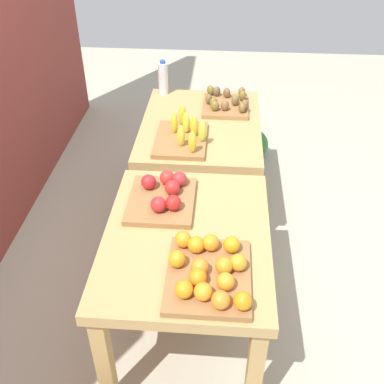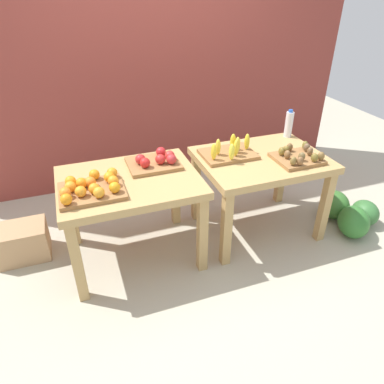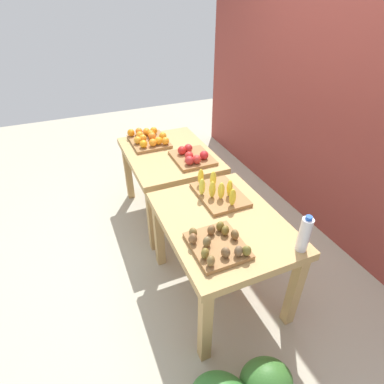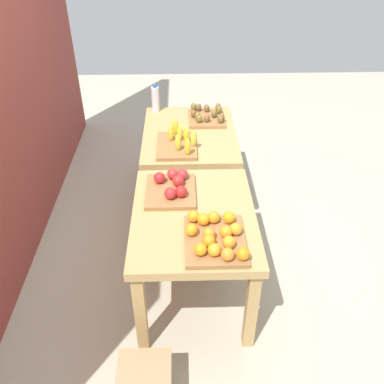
{
  "view_description": "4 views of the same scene",
  "coord_description": "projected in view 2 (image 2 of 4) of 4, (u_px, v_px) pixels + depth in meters",
  "views": [
    {
      "loc": [
        -2.2,
        -0.15,
        2.21
      ],
      "look_at": [
        0.06,
        0.02,
        0.52
      ],
      "focal_mm": 43.0,
      "sensor_mm": 36.0,
      "label": 1
    },
    {
      "loc": [
        -0.9,
        -2.33,
        2.01
      ],
      "look_at": [
        -0.07,
        -0.03,
        0.53
      ],
      "focal_mm": 33.25,
      "sensor_mm": 36.0,
      "label": 2
    },
    {
      "loc": [
        2.0,
        -0.84,
        2.09
      ],
      "look_at": [
        -0.08,
        0.04,
        0.55
      ],
      "focal_mm": 28.71,
      "sensor_mm": 36.0,
      "label": 3
    },
    {
      "loc": [
        -2.66,
        0.07,
        2.41
      ],
      "look_at": [
        -0.05,
        -0.0,
        0.53
      ],
      "focal_mm": 38.91,
      "sensor_mm": 36.0,
      "label": 4
    }
  ],
  "objects": [
    {
      "name": "display_table_right",
      "position": [
        261.0,
        168.0,
        3.02
      ],
      "size": [
        1.04,
        0.8,
        0.73
      ],
      "color": "tan",
      "rests_on": "ground_plane"
    },
    {
      "name": "orange_bin",
      "position": [
        91.0,
        188.0,
        2.43
      ],
      "size": [
        0.44,
        0.39,
        0.11
      ],
      "color": "olive",
      "rests_on": "display_table_left"
    },
    {
      "name": "watermelon_pile",
      "position": [
        349.0,
        213.0,
        3.31
      ],
      "size": [
        0.57,
        0.7,
        0.27
      ],
      "color": "#366E35",
      "rests_on": "ground_plane"
    },
    {
      "name": "kiwi_bin",
      "position": [
        298.0,
        157.0,
        2.88
      ],
      "size": [
        0.36,
        0.32,
        0.1
      ],
      "color": "olive",
      "rests_on": "display_table_right"
    },
    {
      "name": "banana_crate",
      "position": [
        229.0,
        152.0,
        2.94
      ],
      "size": [
        0.44,
        0.32,
        0.17
      ],
      "color": "olive",
      "rests_on": "display_table_right"
    },
    {
      "name": "back_wall",
      "position": [
        151.0,
        38.0,
        3.49
      ],
      "size": [
        4.4,
        0.12,
        3.0
      ],
      "primitive_type": "cube",
      "color": "brown",
      "rests_on": "ground_plane"
    },
    {
      "name": "display_table_left",
      "position": [
        130.0,
        191.0,
        2.69
      ],
      "size": [
        1.04,
        0.8,
        0.73
      ],
      "color": "tan",
      "rests_on": "ground_plane"
    },
    {
      "name": "ground_plane",
      "position": [
        198.0,
        240.0,
        3.18
      ],
      "size": [
        8.0,
        8.0,
        0.0
      ],
      "primitive_type": "plane",
      "color": "#B2AC96"
    },
    {
      "name": "apple_bin",
      "position": [
        155.0,
        161.0,
        2.8
      ],
      "size": [
        0.4,
        0.34,
        0.11
      ],
      "color": "olive",
      "rests_on": "display_table_left"
    },
    {
      "name": "cardboard_produce_box",
      "position": [
        23.0,
        242.0,
        2.92
      ],
      "size": [
        0.4,
        0.3,
        0.29
      ],
      "primitive_type": "cube",
      "color": "tan",
      "rests_on": "ground_plane"
    },
    {
      "name": "water_bottle",
      "position": [
        289.0,
        124.0,
        3.28
      ],
      "size": [
        0.07,
        0.07,
        0.26
      ],
      "color": "silver",
      "rests_on": "display_table_right"
    }
  ]
}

